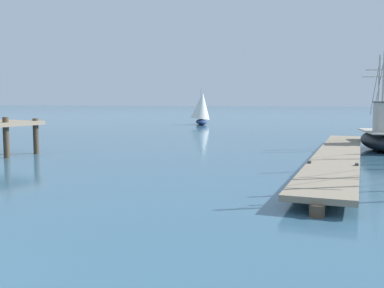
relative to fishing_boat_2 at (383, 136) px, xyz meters
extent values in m
cube|color=gray|center=(-2.15, -5.65, -0.43)|extent=(2.33, 19.37, 0.16)
cylinder|color=#4C3D2D|center=(-2.42, -15.31, -0.66)|extent=(0.36, 0.36, 0.29)
cylinder|color=#4C3D2D|center=(-2.29, -10.48, -0.66)|extent=(0.36, 0.36, 0.29)
cylinder|color=#4C3D2D|center=(-2.15, -5.65, -0.66)|extent=(0.36, 0.36, 0.29)
cylinder|color=#4C3D2D|center=(-2.02, -0.82, -0.66)|extent=(0.36, 0.36, 0.29)
cylinder|color=#4C3D2D|center=(-1.89, 4.01, -0.66)|extent=(0.36, 0.36, 0.29)
cube|color=#333338|center=(-3.06, -9.49, -0.31)|extent=(0.13, 0.20, 0.08)
cube|color=#333338|center=(-1.46, -9.54, -0.31)|extent=(0.13, 0.20, 0.08)
ellipsoid|color=black|center=(-0.02, 0.11, -0.27)|extent=(2.72, 4.96, 1.07)
cube|color=#B2AD9E|center=(-0.02, 0.11, 0.23)|extent=(2.41, 4.45, 0.08)
cylinder|color=#B2ADA3|center=(-0.05, 0.34, 2.39)|extent=(0.11, 0.11, 4.24)
cylinder|color=#B2ADA3|center=(-0.05, 0.34, 3.55)|extent=(1.85, 0.32, 0.06)
cylinder|color=#333338|center=(-0.21, 1.47, 2.60)|extent=(0.34, 2.19, 3.14)
cylinder|color=#B2ADA3|center=(-0.20, 1.39, 2.36)|extent=(0.11, 0.11, 4.18)
cylinder|color=#B2ADA3|center=(-0.20, 1.39, 3.23)|extent=(1.85, 0.32, 0.06)
cylinder|color=#333338|center=(-0.36, 2.51, 2.57)|extent=(0.33, 2.16, 3.09)
cylinder|color=#4C3D2D|center=(-16.74, -7.29, 0.10)|extent=(0.28, 0.28, 1.80)
cylinder|color=#4C3D2D|center=(-16.95, -9.13, 0.16)|extent=(0.28, 0.28, 1.93)
ellipsoid|color=navy|center=(-17.32, 21.42, -0.50)|extent=(2.78, 4.30, 0.60)
cylinder|color=#B2ADA3|center=(-17.36, 21.51, 1.51)|extent=(0.08, 0.08, 3.42)
cone|color=silver|center=(-17.21, 21.19, 1.34)|extent=(3.07, 2.93, 3.11)
camera|label=1|loc=(-1.82, -25.79, 1.90)|focal=41.43mm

